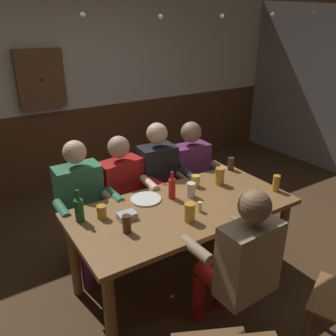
# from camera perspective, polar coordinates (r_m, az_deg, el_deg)

# --- Properties ---
(ground_plane) EXTENTS (8.00, 8.00, 0.00)m
(ground_plane) POSITION_cam_1_polar(r_m,az_deg,el_deg) (3.37, 0.64, -16.58)
(ground_plane) COLOR #4C331E
(back_wall_upper) EXTENTS (6.67, 0.12, 1.42)m
(back_wall_upper) POSITION_cam_1_polar(r_m,az_deg,el_deg) (4.81, -16.06, 17.71)
(back_wall_upper) COLOR silver
(back_wall_wainscot) EXTENTS (6.67, 0.12, 1.05)m
(back_wall_wainscot) POSITION_cam_1_polar(r_m,az_deg,el_deg) (5.06, -14.53, 3.69)
(back_wall_wainscot) COLOR brown
(back_wall_wainscot) RESTS_ON ground_plane
(dining_table) EXTENTS (1.81, 0.89, 0.77)m
(dining_table) POSITION_cam_1_polar(r_m,az_deg,el_deg) (2.87, 2.47, -8.13)
(dining_table) COLOR brown
(dining_table) RESTS_ON ground_plane
(person_0) EXTENTS (0.54, 0.53, 1.22)m
(person_0) POSITION_cam_1_polar(r_m,az_deg,el_deg) (3.16, -13.87, -5.52)
(person_0) COLOR #33724C
(person_0) RESTS_ON ground_plane
(person_1) EXTENTS (0.59, 0.55, 1.19)m
(person_1) POSITION_cam_1_polar(r_m,az_deg,el_deg) (3.30, -7.02, -3.94)
(person_1) COLOR #AD1919
(person_1) RESTS_ON ground_plane
(person_2) EXTENTS (0.52, 0.55, 1.25)m
(person_2) POSITION_cam_1_polar(r_m,az_deg,el_deg) (3.45, -1.20, -1.97)
(person_2) COLOR black
(person_2) RESTS_ON ground_plane
(person_3) EXTENTS (0.54, 0.53, 1.20)m
(person_3) POSITION_cam_1_polar(r_m,az_deg,el_deg) (3.67, 4.35, -0.85)
(person_3) COLOR #6B2D66
(person_3) RESTS_ON ground_plane
(person_4) EXTENTS (0.56, 0.51, 1.22)m
(person_4) POSITION_cam_1_polar(r_m,az_deg,el_deg) (2.44, 11.80, -14.63)
(person_4) COLOR #997F60
(person_4) RESTS_ON ground_plane
(table_candle) EXTENTS (0.04, 0.04, 0.08)m
(table_candle) POSITION_cam_1_polar(r_m,az_deg,el_deg) (2.74, 5.25, -6.34)
(table_candle) COLOR #F9E08C
(table_candle) RESTS_ON dining_table
(condiment_caddy) EXTENTS (0.14, 0.10, 0.05)m
(condiment_caddy) POSITION_cam_1_polar(r_m,az_deg,el_deg) (2.66, -6.78, -7.81)
(condiment_caddy) COLOR #B2B7BC
(condiment_caddy) RESTS_ON dining_table
(plate_0) EXTENTS (0.26, 0.26, 0.01)m
(plate_0) POSITION_cam_1_polar(r_m,az_deg,el_deg) (2.91, -3.67, -5.13)
(plate_0) COLOR white
(plate_0) RESTS_ON dining_table
(bottle_0) EXTENTS (0.07, 0.07, 0.26)m
(bottle_0) POSITION_cam_1_polar(r_m,az_deg,el_deg) (2.66, -14.42, -6.62)
(bottle_0) COLOR #195923
(bottle_0) RESTS_ON dining_table
(bottle_1) EXTENTS (0.06, 0.06, 0.24)m
(bottle_1) POSITION_cam_1_polar(r_m,az_deg,el_deg) (2.89, 0.61, -3.32)
(bottle_1) COLOR red
(bottle_1) RESTS_ON dining_table
(pint_glass_0) EXTENTS (0.08, 0.08, 0.15)m
(pint_glass_0) POSITION_cam_1_polar(r_m,az_deg,el_deg) (2.59, 3.59, -7.28)
(pint_glass_0) COLOR gold
(pint_glass_0) RESTS_ON dining_table
(pint_glass_1) EXTENTS (0.08, 0.08, 0.10)m
(pint_glass_1) POSITION_cam_1_polar(r_m,az_deg,el_deg) (3.13, 4.55, -2.12)
(pint_glass_1) COLOR #E5C64C
(pint_glass_1) RESTS_ON dining_table
(pint_glass_2) EXTENTS (0.06, 0.06, 0.13)m
(pint_glass_2) POSITION_cam_1_polar(r_m,az_deg,el_deg) (3.51, 10.31, 0.68)
(pint_glass_2) COLOR #4C2D19
(pint_glass_2) RESTS_ON dining_table
(pint_glass_3) EXTENTS (0.08, 0.08, 0.13)m
(pint_glass_3) POSITION_cam_1_polar(r_m,az_deg,el_deg) (2.94, 3.81, -3.61)
(pint_glass_3) COLOR white
(pint_glass_3) RESTS_ON dining_table
(pint_glass_4) EXTENTS (0.08, 0.08, 0.16)m
(pint_glass_4) POSITION_cam_1_polar(r_m,az_deg,el_deg) (3.18, 8.51, -1.33)
(pint_glass_4) COLOR gold
(pint_glass_4) RESTS_ON dining_table
(pint_glass_5) EXTENTS (0.06, 0.06, 0.13)m
(pint_glass_5) POSITION_cam_1_polar(r_m,az_deg,el_deg) (2.48, -6.80, -9.13)
(pint_glass_5) COLOR #4C2D19
(pint_glass_5) RESTS_ON dining_table
(pint_glass_6) EXTENTS (0.06, 0.06, 0.14)m
(pint_glass_6) POSITION_cam_1_polar(r_m,az_deg,el_deg) (3.17, 17.37, -2.40)
(pint_glass_6) COLOR gold
(pint_glass_6) RESTS_ON dining_table
(pint_glass_7) EXTENTS (0.07, 0.07, 0.10)m
(pint_glass_7) POSITION_cam_1_polar(r_m,az_deg,el_deg) (2.68, -10.87, -7.10)
(pint_glass_7) COLOR gold
(pint_glass_7) RESTS_ON dining_table
(wall_dart_cabinet) EXTENTS (0.56, 0.15, 0.70)m
(wall_dart_cabinet) POSITION_cam_1_polar(r_m,az_deg,el_deg) (4.61, -20.25, 13.59)
(wall_dart_cabinet) COLOR brown
(string_lights) EXTENTS (4.70, 0.04, 0.13)m
(string_lights) POSITION_cam_1_polar(r_m,az_deg,el_deg) (2.73, -1.28, 24.53)
(string_lights) COLOR #F9EAB2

